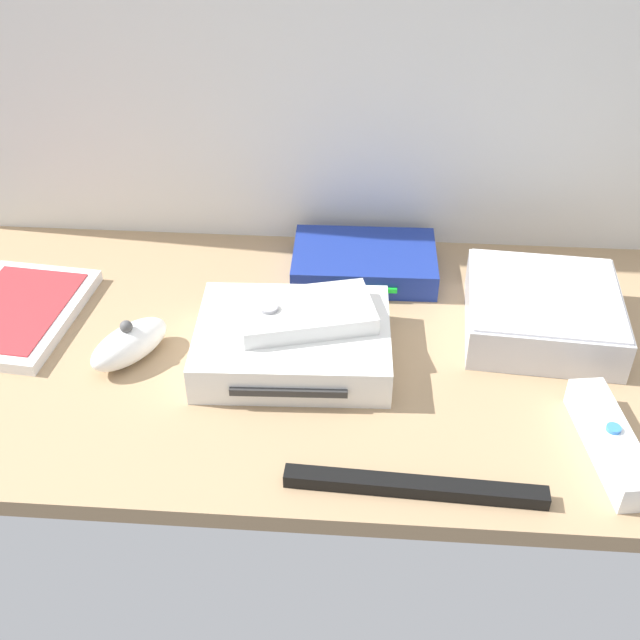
{
  "coord_description": "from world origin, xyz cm",
  "views": [
    {
      "loc": [
        4.87,
        -68.29,
        55.63
      ],
      "look_at": [
        0.0,
        0.0,
        4.0
      ],
      "focal_mm": 43.9,
      "sensor_mm": 36.0,
      "label": 1
    }
  ],
  "objects_px": {
    "game_case": "(16,313)",
    "remote_classic_pad": "(306,313)",
    "network_router": "(364,262)",
    "remote_wand": "(610,441)",
    "remote_nunchuk": "(129,344)",
    "sensor_bar": "(415,487)",
    "game_console": "(293,342)",
    "mini_computer": "(542,311)"
  },
  "relations": [
    {
      "from": "game_case",
      "to": "remote_wand",
      "type": "bearing_deg",
      "value": -9.09
    },
    {
      "from": "game_console",
      "to": "remote_wand",
      "type": "height_order",
      "value": "game_console"
    },
    {
      "from": "remote_wand",
      "to": "game_console",
      "type": "bearing_deg",
      "value": 150.65
    },
    {
      "from": "game_case",
      "to": "remote_nunchuk",
      "type": "bearing_deg",
      "value": -16.46
    },
    {
      "from": "network_router",
      "to": "remote_classic_pad",
      "type": "relative_size",
      "value": 1.14
    },
    {
      "from": "game_console",
      "to": "mini_computer",
      "type": "xyz_separation_m",
      "value": [
        0.28,
        0.07,
        0.0
      ]
    },
    {
      "from": "network_router",
      "to": "sensor_bar",
      "type": "bearing_deg",
      "value": -82.25
    },
    {
      "from": "remote_nunchuk",
      "to": "remote_classic_pad",
      "type": "relative_size",
      "value": 0.67
    },
    {
      "from": "mini_computer",
      "to": "game_console",
      "type": "bearing_deg",
      "value": -165.77
    },
    {
      "from": "network_router",
      "to": "sensor_bar",
      "type": "height_order",
      "value": "network_router"
    },
    {
      "from": "game_case",
      "to": "remote_classic_pad",
      "type": "bearing_deg",
      "value": -0.62
    },
    {
      "from": "mini_computer",
      "to": "remote_classic_pad",
      "type": "xyz_separation_m",
      "value": [
        -0.27,
        -0.06,
        0.03
      ]
    },
    {
      "from": "remote_nunchuk",
      "to": "game_case",
      "type": "bearing_deg",
      "value": -167.09
    },
    {
      "from": "game_case",
      "to": "remote_classic_pad",
      "type": "xyz_separation_m",
      "value": [
        0.35,
        -0.04,
        0.05
      ]
    },
    {
      "from": "game_case",
      "to": "remote_wand",
      "type": "xyz_separation_m",
      "value": [
        0.65,
        -0.17,
        0.01
      ]
    },
    {
      "from": "network_router",
      "to": "remote_classic_pad",
      "type": "height_order",
      "value": "remote_classic_pad"
    },
    {
      "from": "network_router",
      "to": "remote_classic_pad",
      "type": "bearing_deg",
      "value": -111.26
    },
    {
      "from": "network_router",
      "to": "mini_computer",
      "type": "bearing_deg",
      "value": -27.89
    },
    {
      "from": "remote_classic_pad",
      "to": "game_case",
      "type": "bearing_deg",
      "value": 158.98
    },
    {
      "from": "game_case",
      "to": "remote_wand",
      "type": "height_order",
      "value": "remote_wand"
    },
    {
      "from": "mini_computer",
      "to": "game_case",
      "type": "xyz_separation_m",
      "value": [
        -0.61,
        -0.02,
        -0.02
      ]
    },
    {
      "from": "game_console",
      "to": "remote_nunchuk",
      "type": "height_order",
      "value": "remote_nunchuk"
    },
    {
      "from": "remote_wand",
      "to": "sensor_bar",
      "type": "xyz_separation_m",
      "value": [
        -0.19,
        -0.06,
        -0.01
      ]
    },
    {
      "from": "remote_nunchuk",
      "to": "network_router",
      "type": "bearing_deg",
      "value": 71.75
    },
    {
      "from": "mini_computer",
      "to": "network_router",
      "type": "bearing_deg",
      "value": 153.17
    },
    {
      "from": "game_case",
      "to": "sensor_bar",
      "type": "height_order",
      "value": "game_case"
    },
    {
      "from": "remote_wand",
      "to": "remote_nunchuk",
      "type": "height_order",
      "value": "remote_nunchuk"
    },
    {
      "from": "game_console",
      "to": "remote_nunchuk",
      "type": "relative_size",
      "value": 2.02
    },
    {
      "from": "sensor_bar",
      "to": "game_console",
      "type": "bearing_deg",
      "value": 127.59
    },
    {
      "from": "mini_computer",
      "to": "sensor_bar",
      "type": "relative_size",
      "value": 0.76
    },
    {
      "from": "remote_wand",
      "to": "remote_nunchuk",
      "type": "xyz_separation_m",
      "value": [
        -0.49,
        0.11,
        0.01
      ]
    },
    {
      "from": "game_console",
      "to": "sensor_bar",
      "type": "distance_m",
      "value": 0.22
    },
    {
      "from": "network_router",
      "to": "sensor_bar",
      "type": "distance_m",
      "value": 0.36
    },
    {
      "from": "remote_nunchuk",
      "to": "remote_classic_pad",
      "type": "height_order",
      "value": "remote_classic_pad"
    },
    {
      "from": "network_router",
      "to": "remote_nunchuk",
      "type": "xyz_separation_m",
      "value": [
        -0.25,
        -0.19,
        0.0
      ]
    },
    {
      "from": "remote_wand",
      "to": "remote_classic_pad",
      "type": "height_order",
      "value": "remote_classic_pad"
    },
    {
      "from": "network_router",
      "to": "game_case",
      "type": "bearing_deg",
      "value": -163.8
    },
    {
      "from": "remote_wand",
      "to": "sensor_bar",
      "type": "relative_size",
      "value": 0.63
    },
    {
      "from": "game_case",
      "to": "remote_classic_pad",
      "type": "distance_m",
      "value": 0.35
    },
    {
      "from": "game_console",
      "to": "remote_classic_pad",
      "type": "relative_size",
      "value": 1.35
    },
    {
      "from": "mini_computer",
      "to": "remote_nunchuk",
      "type": "distance_m",
      "value": 0.47
    },
    {
      "from": "game_console",
      "to": "remote_classic_pad",
      "type": "distance_m",
      "value": 0.04
    }
  ]
}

